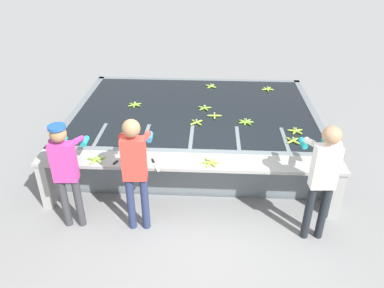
{
  "coord_description": "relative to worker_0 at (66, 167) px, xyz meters",
  "views": [
    {
      "loc": [
        0.3,
        -4.41,
        3.78
      ],
      "look_at": [
        0.0,
        1.15,
        0.58
      ],
      "focal_mm": 35.0,
      "sensor_mm": 36.0,
      "label": 1
    }
  ],
  "objects": [
    {
      "name": "banana_bunch_ledge_2",
      "position": [
        1.96,
        0.44,
        -0.14
      ],
      "size": [
        0.28,
        0.27,
        0.08
      ],
      "color": "#93BC3D",
      "rests_on": "work_ledge"
    },
    {
      "name": "worker_0",
      "position": [
        0.0,
        0.0,
        0.0
      ],
      "size": [
        0.42,
        0.72,
        1.63
      ],
      "color": "#38383D",
      "rests_on": "ground"
    },
    {
      "name": "banana_bunch_floating_1",
      "position": [
        1.83,
        2.36,
        -0.15
      ],
      "size": [
        0.28,
        0.27,
        0.08
      ],
      "color": "#75A333",
      "rests_on": "wash_tank"
    },
    {
      "name": "worker_2",
      "position": [
        3.41,
        -0.07,
        0.07
      ],
      "size": [
        0.43,
        0.73,
        1.75
      ],
      "color": "#1E2328",
      "rests_on": "ground"
    },
    {
      "name": "knife_1",
      "position": [
        0.61,
        0.45,
        -0.15
      ],
      "size": [
        0.17,
        0.33,
        0.02
      ],
      "color": "silver",
      "rests_on": "work_ledge"
    },
    {
      "name": "banana_bunch_floating_7",
      "position": [
        3.38,
        1.5,
        -0.15
      ],
      "size": [
        0.28,
        0.27,
        0.08
      ],
      "color": "#8CB738",
      "rests_on": "wash_tank"
    },
    {
      "name": "banana_bunch_floating_6",
      "position": [
        3.14,
        3.4,
        -0.15
      ],
      "size": [
        0.28,
        0.26,
        0.08
      ],
      "color": "#93BC3D",
      "rests_on": "wash_tank"
    },
    {
      "name": "knife_0",
      "position": [
        1.15,
        0.39,
        -0.15
      ],
      "size": [
        0.16,
        0.33,
        0.02
      ],
      "color": "silver",
      "rests_on": "work_ledge"
    },
    {
      "name": "banana_bunch_floating_3",
      "position": [
        2.02,
        2.03,
        -0.15
      ],
      "size": [
        0.28,
        0.28,
        0.08
      ],
      "color": "#93BC3D",
      "rests_on": "wash_tank"
    },
    {
      "name": "wash_tank",
      "position": [
        1.64,
        2.35,
        -0.58
      ],
      "size": [
        4.57,
        3.29,
        0.83
      ],
      "color": "slate",
      "rests_on": "ground"
    },
    {
      "name": "banana_bunch_floating_0",
      "position": [
        1.94,
        3.5,
        -0.15
      ],
      "size": [
        0.26,
        0.26,
        0.08
      ],
      "color": "#9EC642",
      "rests_on": "wash_tank"
    },
    {
      "name": "worker_1",
      "position": [
        0.95,
        -0.01,
        0.07
      ],
      "size": [
        0.43,
        0.73,
        1.74
      ],
      "color": "navy",
      "rests_on": "ground"
    },
    {
      "name": "banana_bunch_floating_8",
      "position": [
        2.57,
        1.81,
        -0.15
      ],
      "size": [
        0.28,
        0.28,
        0.08
      ],
      "color": "#75A333",
      "rests_on": "wash_tank"
    },
    {
      "name": "ground_plane",
      "position": [
        1.64,
        0.27,
        -0.99
      ],
      "size": [
        80.0,
        80.0,
        0.0
      ],
      "primitive_type": "plane",
      "color": "gray",
      "rests_on": "ground"
    },
    {
      "name": "banana_bunch_ledge_1",
      "position": [
        -0.27,
        0.55,
        -0.14
      ],
      "size": [
        0.27,
        0.28,
        0.08
      ],
      "color": "#8CB738",
      "rests_on": "work_ledge"
    },
    {
      "name": "banana_bunch_floating_2",
      "position": [
        1.7,
        1.74,
        -0.15
      ],
      "size": [
        0.23,
        0.23,
        0.08
      ],
      "color": "#8CB738",
      "rests_on": "wash_tank"
    },
    {
      "name": "banana_bunch_floating_4",
      "position": [
        0.48,
        2.44,
        -0.15
      ],
      "size": [
        0.26,
        0.28,
        0.08
      ],
      "color": "#75A333",
      "rests_on": "wash_tank"
    },
    {
      "name": "banana_bunch_ledge_0",
      "position": [
        0.28,
        0.44,
        -0.14
      ],
      "size": [
        0.27,
        0.28,
        0.08
      ],
      "color": "#7FAD33",
      "rests_on": "work_ledge"
    },
    {
      "name": "banana_bunch_floating_5",
      "position": [
        3.27,
        1.17,
        -0.15
      ],
      "size": [
        0.23,
        0.23,
        0.08
      ],
      "color": "#93BC3D",
      "rests_on": "wash_tank"
    },
    {
      "name": "work_ledge",
      "position": [
        1.64,
        0.5,
        -0.39
      ],
      "size": [
        4.57,
        0.45,
        0.83
      ],
      "color": "#9E9E99",
      "rests_on": "ground"
    }
  ]
}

